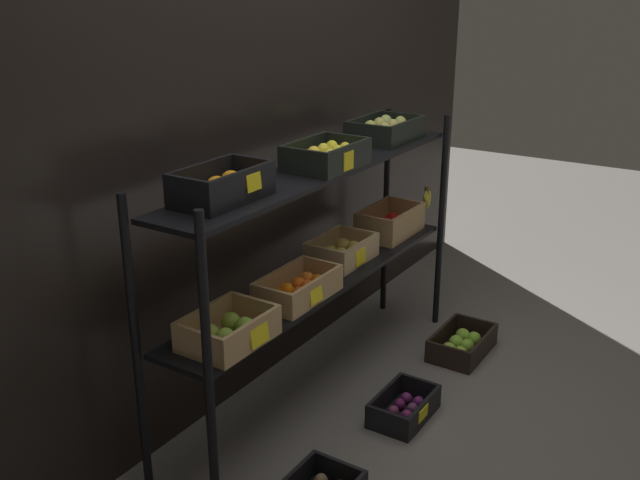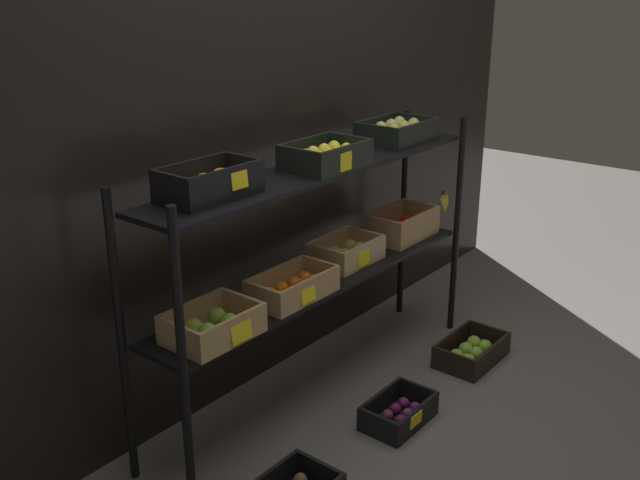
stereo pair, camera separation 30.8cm
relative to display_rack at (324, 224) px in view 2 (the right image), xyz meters
name	(u,v)px [view 2 (the right image)]	position (x,y,z in m)	size (l,w,h in m)	color
ground_plane	(320,388)	(-0.03, 0.00, -0.79)	(10.00, 10.00, 0.00)	#605B56
storefront_wall	(255,138)	(-0.03, 0.37, 0.33)	(4.24, 0.12, 2.24)	black
display_rack	(324,224)	(0.00, 0.00, 0.00)	(1.95, 0.36, 1.17)	black
crate_ground_plum	(399,414)	(-0.02, -0.42, -0.75)	(0.32, 0.21, 0.11)	black
crate_ground_apple_green	(471,352)	(0.64, -0.41, -0.75)	(0.38, 0.23, 0.12)	black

